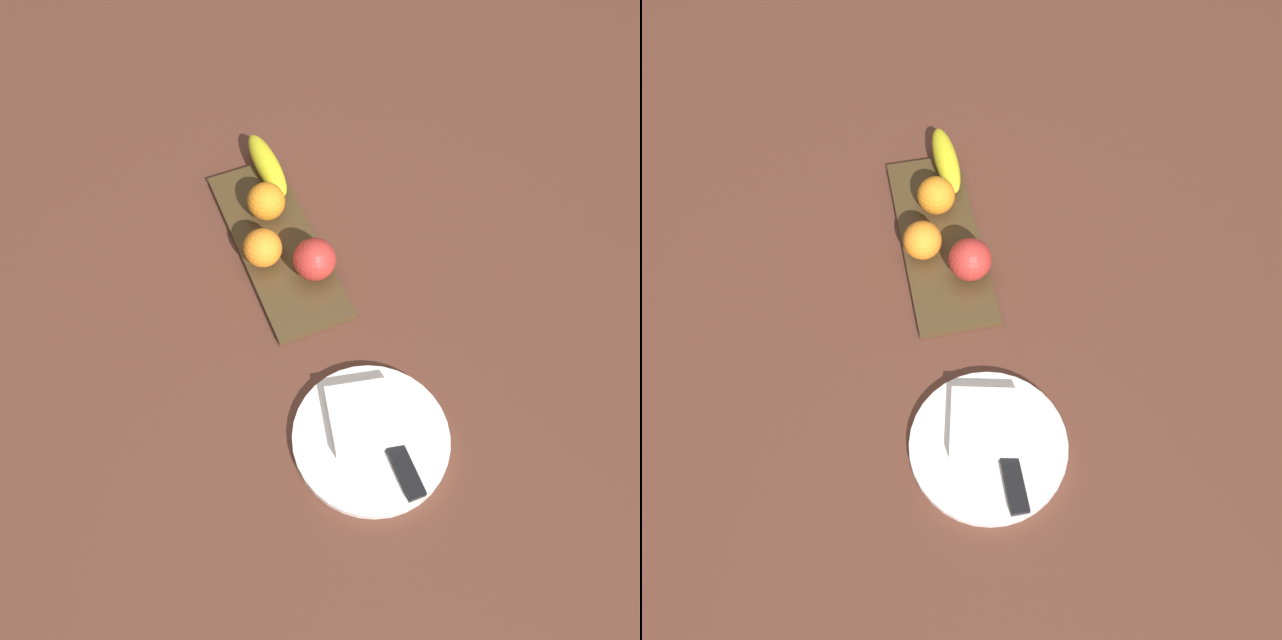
% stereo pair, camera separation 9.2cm
% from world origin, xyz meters
% --- Properties ---
extents(ground_plane, '(2.40, 2.40, 0.00)m').
position_xyz_m(ground_plane, '(0.00, 0.00, 0.00)').
color(ground_plane, '#572F23').
extents(fruit_tray, '(0.35, 0.13, 0.01)m').
position_xyz_m(fruit_tray, '(0.01, -0.01, 0.01)').
color(fruit_tray, '#48351D').
rests_on(fruit_tray, ground_plane).
extents(apple, '(0.07, 0.07, 0.07)m').
position_xyz_m(apple, '(-0.07, -0.04, 0.05)').
color(apple, red).
rests_on(apple, fruit_tray).
extents(banana, '(0.15, 0.04, 0.04)m').
position_xyz_m(banana, '(0.15, -0.05, 0.03)').
color(banana, yellow).
rests_on(banana, fruit_tray).
extents(orange_near_apple, '(0.06, 0.06, 0.06)m').
position_xyz_m(orange_near_apple, '(-0.02, 0.02, 0.04)').
color(orange_near_apple, orange).
rests_on(orange_near_apple, fruit_tray).
extents(orange_near_banana, '(0.06, 0.06, 0.06)m').
position_xyz_m(orange_near_banana, '(0.07, -0.01, 0.04)').
color(orange_near_banana, orange).
rests_on(orange_near_banana, fruit_tray).
extents(dinner_plate, '(0.21, 0.21, 0.01)m').
position_xyz_m(dinner_plate, '(-0.35, -0.01, 0.01)').
color(dinner_plate, white).
rests_on(dinner_plate, ground_plane).
extents(folded_napkin, '(0.12, 0.11, 0.02)m').
position_xyz_m(folded_napkin, '(-0.32, -0.01, 0.02)').
color(folded_napkin, white).
rests_on(folded_napkin, dinner_plate).
extents(knife, '(0.18, 0.03, 0.01)m').
position_xyz_m(knife, '(-0.39, -0.03, 0.02)').
color(knife, silver).
rests_on(knife, dinner_plate).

